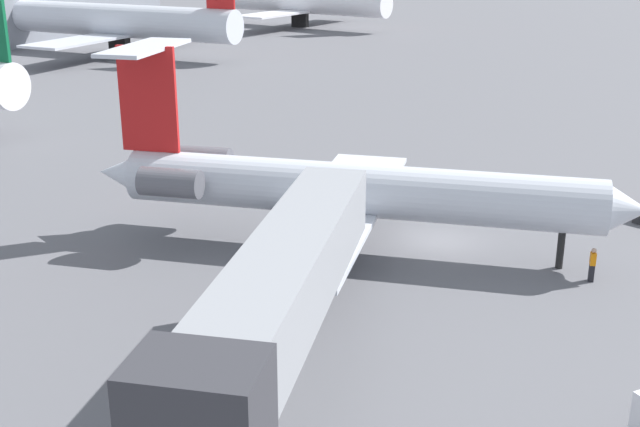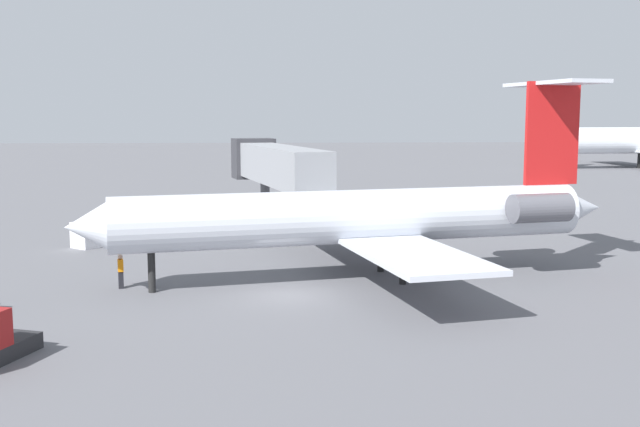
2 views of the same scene
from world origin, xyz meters
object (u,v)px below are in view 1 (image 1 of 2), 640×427
(regional_jet, at_px, (340,187))
(parked_airliner_east_end, at_px, (301,1))
(ground_crew_marshaller, at_px, (592,264))
(parked_airliner_east_mid, at_px, (119,21))
(jet_bridge, at_px, (275,300))

(regional_jet, distance_m, parked_airliner_east_end, 104.43)
(ground_crew_marshaller, distance_m, parked_airliner_east_end, 109.82)
(regional_jet, distance_m, parked_airliner_east_mid, 75.87)
(jet_bridge, xyz_separation_m, parked_airliner_east_end, (108.25, 54.20, -0.51))
(ground_crew_marshaller, distance_m, parked_airliner_east_mid, 84.79)
(parked_airliner_east_mid, bearing_deg, regional_jet, -132.70)
(jet_bridge, distance_m, parked_airliner_east_end, 121.06)
(jet_bridge, bearing_deg, parked_airliner_east_mid, 41.97)
(jet_bridge, height_order, parked_airliner_east_end, parked_airliner_east_end)
(ground_crew_marshaller, bearing_deg, parked_airliner_east_mid, 53.78)
(jet_bridge, relative_size, parked_airliner_east_end, 0.53)
(ground_crew_marshaller, xyz_separation_m, parked_airliner_east_end, (90.73, 61.76, 3.55))
(regional_jet, relative_size, parked_airliner_east_end, 0.82)
(regional_jet, xyz_separation_m, ground_crew_marshaller, (1.39, -12.58, -2.54))
(regional_jet, height_order, jet_bridge, regional_jet)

